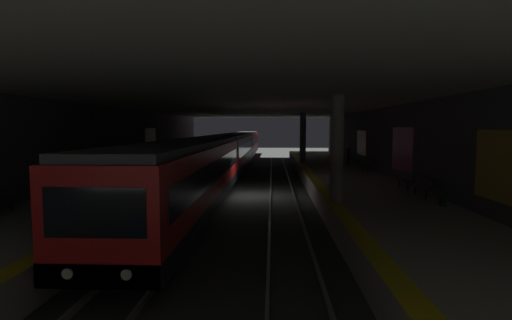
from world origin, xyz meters
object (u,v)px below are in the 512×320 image
(pillar_far, at_px, (303,138))
(bench_left_near, at_px, (422,185))
(pillar_near, at_px, (337,149))
(bench_left_far, at_px, (367,164))
(metro_train, at_px, (232,152))
(person_waiting_near, at_px, (348,154))
(person_standing_far, at_px, (112,176))
(person_walking_mid, at_px, (331,152))
(backpack_on_floor, at_px, (443,201))
(suitcase_rolling, at_px, (53,202))
(bench_right_mid, at_px, (153,159))
(bench_left_mid, at_px, (405,179))

(pillar_far, xyz_separation_m, bench_left_near, (-17.77, -4.18, -1.75))
(pillar_near, bearing_deg, bench_left_far, -18.86)
(metro_train, relative_size, bench_left_far, 33.37)
(person_waiting_near, height_order, person_standing_far, person_waiting_near)
(pillar_far, relative_size, person_waiting_near, 2.67)
(pillar_near, xyz_separation_m, person_walking_mid, (19.80, -2.69, -1.36))
(person_standing_far, xyz_separation_m, backpack_on_floor, (-2.45, -14.61, -0.68))
(pillar_far, distance_m, suitcase_rolling, 24.34)
(person_walking_mid, bearing_deg, person_waiting_near, -162.89)
(person_waiting_near, distance_m, suitcase_rolling, 24.14)
(person_waiting_near, bearing_deg, bench_left_far, -173.14)
(bench_left_far, bearing_deg, person_walking_mid, 11.16)
(pillar_near, bearing_deg, person_walking_mid, -7.75)
(person_waiting_near, bearing_deg, metro_train, 74.75)
(person_waiting_near, relative_size, backpack_on_floor, 4.26)
(person_waiting_near, relative_size, person_walking_mid, 1.02)
(pillar_far, xyz_separation_m, bench_right_mid, (-3.23, 12.88, -1.75))
(bench_left_far, bearing_deg, person_standing_far, 126.12)
(bench_left_mid, relative_size, person_walking_mid, 1.01)
(bench_right_mid, bearing_deg, person_waiting_near, -87.50)
(pillar_near, xyz_separation_m, pillar_far, (19.20, 0.00, 0.00))
(pillar_near, relative_size, person_standing_far, 2.81)
(pillar_near, distance_m, metro_train, 20.59)
(suitcase_rolling, bearing_deg, bench_left_near, -76.29)
(bench_right_mid, xyz_separation_m, suitcase_rolling, (-18.29, -1.68, -0.22))
(metro_train, relative_size, bench_left_mid, 33.37)
(metro_train, height_order, person_waiting_near, metro_train)
(pillar_far, height_order, bench_left_near, pillar_far)
(pillar_near, xyz_separation_m, bench_right_mid, (15.97, 12.88, -1.75))
(bench_left_near, relative_size, bench_left_far, 1.00)
(person_waiting_near, xyz_separation_m, person_walking_mid, (3.10, 0.96, -0.02))
(metro_train, height_order, bench_left_mid, metro_train)
(suitcase_rolling, bearing_deg, bench_left_far, -46.57)
(pillar_near, relative_size, suitcase_rolling, 5.01)
(backpack_on_floor, bearing_deg, person_standing_far, 80.48)
(person_waiting_near, bearing_deg, pillar_near, 167.67)
(person_standing_far, bearing_deg, backpack_on_floor, -99.52)
(person_waiting_near, height_order, suitcase_rolling, person_waiting_near)
(bench_left_near, xyz_separation_m, bench_right_mid, (14.54, 17.07, 0.00))
(bench_right_mid, xyz_separation_m, backpack_on_floor, (-16.86, -17.04, -0.32))
(person_walking_mid, relative_size, person_standing_far, 1.03)
(backpack_on_floor, bearing_deg, person_walking_mid, 4.05)
(bench_left_mid, relative_size, suitcase_rolling, 1.87)
(bench_left_near, distance_m, person_walking_mid, 18.43)
(person_standing_far, bearing_deg, bench_right_mid, 9.58)
(bench_left_mid, relative_size, backpack_on_floor, 4.25)
(pillar_far, height_order, person_waiting_near, pillar_far)
(person_waiting_near, xyz_separation_m, person_standing_far, (-15.13, 14.10, -0.05))
(bench_left_near, bearing_deg, person_standing_far, 89.48)
(bench_left_near, height_order, bench_left_far, same)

